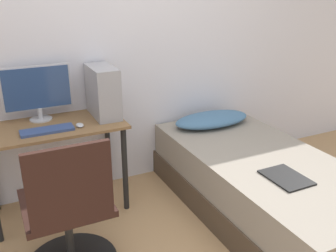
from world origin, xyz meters
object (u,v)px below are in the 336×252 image
office_chair (69,223)px  pc_tower (103,92)px  bed (261,185)px  keyboard (47,130)px  monitor (37,91)px

office_chair → pc_tower: pc_tower is taller
bed → pc_tower: size_ratio=5.08×
bed → keyboard: bearing=156.8°
office_chair → monitor: monitor is taller
bed → monitor: monitor is taller
pc_tower → monitor: bearing=166.0°
office_chair → bed: office_chair is taller
office_chair → keyboard: bearing=88.7°
monitor → pc_tower: (0.48, -0.12, -0.04)m
keyboard → monitor: bearing=90.7°
keyboard → pc_tower: (0.47, 0.16, 0.19)m
office_chair → keyboard: (0.01, 0.65, 0.38)m
office_chair → monitor: (0.01, 0.93, 0.60)m
office_chair → bed: (1.50, 0.01, -0.12)m
office_chair → pc_tower: bearing=58.8°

